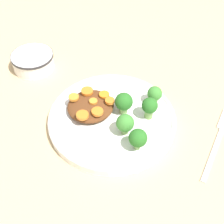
# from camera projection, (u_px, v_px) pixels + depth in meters

# --- Properties ---
(ground_plane) EXTENTS (4.00, 4.00, 0.00)m
(ground_plane) POSITION_uv_depth(u_px,v_px,m) (112.00, 122.00, 0.69)
(ground_plane) COLOR tan
(plate) EXTENTS (0.28, 0.28, 0.02)m
(plate) POSITION_uv_depth(u_px,v_px,m) (112.00, 119.00, 0.68)
(plate) COLOR white
(plate) RESTS_ON ground_plane
(dip_bowl) EXTENTS (0.11, 0.11, 0.04)m
(dip_bowl) POSITION_uv_depth(u_px,v_px,m) (33.00, 60.00, 0.81)
(dip_bowl) COLOR white
(dip_bowl) RESTS_ON ground_plane
(stew_mound) EXTENTS (0.10, 0.10, 0.02)m
(stew_mound) POSITION_uv_depth(u_px,v_px,m) (91.00, 106.00, 0.68)
(stew_mound) COLOR #5B3319
(stew_mound) RESTS_ON plate
(broccoli_floret_0) EXTENTS (0.03, 0.03, 0.04)m
(broccoli_floret_0) POSITION_uv_depth(u_px,v_px,m) (155.00, 94.00, 0.69)
(broccoli_floret_0) COLOR #759E51
(broccoli_floret_0) RESTS_ON plate
(broccoli_floret_1) EXTENTS (0.04, 0.04, 0.05)m
(broccoli_floret_1) POSITION_uv_depth(u_px,v_px,m) (136.00, 139.00, 0.60)
(broccoli_floret_1) COLOR #7FA85B
(broccoli_floret_1) RESTS_ON plate
(broccoli_floret_2) EXTENTS (0.04, 0.04, 0.05)m
(broccoli_floret_2) POSITION_uv_depth(u_px,v_px,m) (126.00, 123.00, 0.63)
(broccoli_floret_2) COLOR #7FA85B
(broccoli_floret_2) RESTS_ON plate
(broccoli_floret_3) EXTENTS (0.04, 0.04, 0.05)m
(broccoli_floret_3) POSITION_uv_depth(u_px,v_px,m) (125.00, 104.00, 0.67)
(broccoli_floret_3) COLOR #7FA85B
(broccoli_floret_3) RESTS_ON plate
(broccoli_floret_4) EXTENTS (0.03, 0.03, 0.05)m
(broccoli_floret_4) POSITION_uv_depth(u_px,v_px,m) (150.00, 107.00, 0.66)
(broccoli_floret_4) COLOR #759E51
(broccoli_floret_4) RESTS_ON plate
(carrot_slice_0) EXTENTS (0.03, 0.03, 0.01)m
(carrot_slice_0) POSITION_uv_depth(u_px,v_px,m) (87.00, 91.00, 0.69)
(carrot_slice_0) COLOR orange
(carrot_slice_0) RESTS_ON stew_mound
(carrot_slice_1) EXTENTS (0.02, 0.02, 0.01)m
(carrot_slice_1) POSITION_uv_depth(u_px,v_px,m) (97.00, 112.00, 0.65)
(carrot_slice_1) COLOR orange
(carrot_slice_1) RESTS_ON stew_mound
(carrot_slice_2) EXTENTS (0.02, 0.02, 0.00)m
(carrot_slice_2) POSITION_uv_depth(u_px,v_px,m) (104.00, 95.00, 0.69)
(carrot_slice_2) COLOR orange
(carrot_slice_2) RESTS_ON stew_mound
(carrot_slice_3) EXTENTS (0.02, 0.02, 0.01)m
(carrot_slice_3) POSITION_uv_depth(u_px,v_px,m) (74.00, 97.00, 0.68)
(carrot_slice_3) COLOR orange
(carrot_slice_3) RESTS_ON stew_mound
(carrot_slice_4) EXTENTS (0.02, 0.02, 0.01)m
(carrot_slice_4) POSITION_uv_depth(u_px,v_px,m) (110.00, 101.00, 0.67)
(carrot_slice_4) COLOR orange
(carrot_slice_4) RESTS_ON stew_mound
(carrot_slice_5) EXTENTS (0.03, 0.03, 0.01)m
(carrot_slice_5) POSITION_uv_depth(u_px,v_px,m) (82.00, 115.00, 0.64)
(carrot_slice_5) COLOR orange
(carrot_slice_5) RESTS_ON stew_mound
(carrot_slice_6) EXTENTS (0.02, 0.02, 0.01)m
(carrot_slice_6) POSITION_uv_depth(u_px,v_px,m) (93.00, 101.00, 0.67)
(carrot_slice_6) COLOR orange
(carrot_slice_6) RESTS_ON stew_mound
(fork) EXTENTS (0.12, 0.19, 0.01)m
(fork) POSITION_uv_depth(u_px,v_px,m) (220.00, 135.00, 0.66)
(fork) COLOR silver
(fork) RESTS_ON ground_plane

